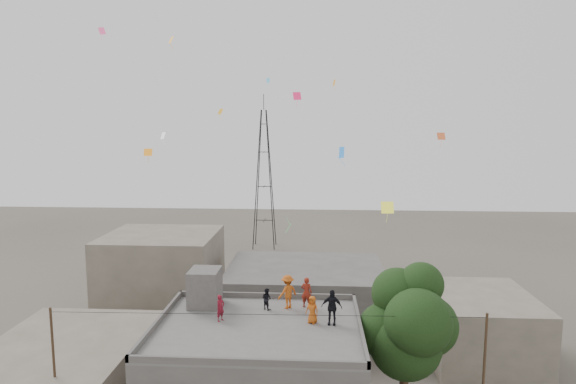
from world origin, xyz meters
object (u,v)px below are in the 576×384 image
tree (409,325)px  transmission_tower (264,179)px  stair_head_box (205,288)px  person_red_adult (307,292)px  person_dark_adult (332,307)px

tree → transmission_tower: bearing=106.1°
stair_head_box → tree: 10.80m
tree → transmission_tower: transmission_tower is taller
stair_head_box → person_red_adult: 5.50m
person_dark_adult → transmission_tower: bearing=109.4°
transmission_tower → person_dark_adult: 40.33m
transmission_tower → person_dark_adult: transmission_tower is taller
stair_head_box → transmission_tower: transmission_tower is taller
tree → person_dark_adult: size_ratio=5.22×
stair_head_box → person_red_adult: size_ratio=1.21×
stair_head_box → tree: (10.57, -2.00, -1.00)m
tree → transmission_tower: size_ratio=0.45×
stair_head_box → tree: bearing=-10.7°
stair_head_box → tree: tree is taller
transmission_tower → person_dark_adult: size_ratio=11.47×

